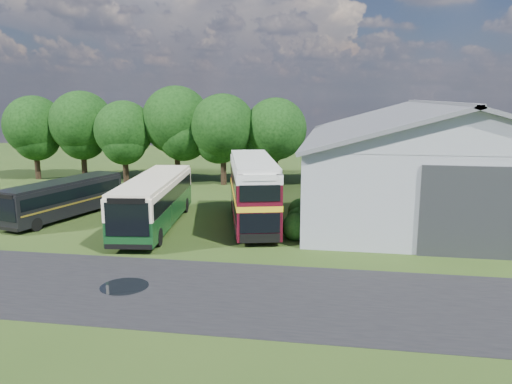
% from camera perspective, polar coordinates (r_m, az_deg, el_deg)
% --- Properties ---
extents(ground, '(120.00, 120.00, 0.00)m').
position_cam_1_polar(ground, '(26.09, -9.07, -8.44)').
color(ground, '#233B13').
rests_on(ground, ground).
extents(asphalt_road, '(60.00, 8.00, 0.02)m').
position_cam_1_polar(asphalt_road, '(22.61, -4.12, -11.44)').
color(asphalt_road, black).
rests_on(asphalt_road, ground).
extents(puddle, '(2.20, 2.20, 0.01)m').
position_cam_1_polar(puddle, '(24.00, -14.81, -10.43)').
color(puddle, black).
rests_on(puddle, ground).
extents(storage_shed, '(18.80, 24.80, 8.15)m').
position_cam_1_polar(storage_shed, '(40.17, 19.42, 4.00)').
color(storage_shed, gray).
rests_on(storage_shed, ground).
extents(tree_far_left, '(6.12, 6.12, 8.64)m').
position_cam_1_polar(tree_far_left, '(56.61, -24.02, 6.94)').
color(tree_far_left, black).
rests_on(tree_far_left, ground).
extents(tree_left_a, '(6.46, 6.46, 9.12)m').
position_cam_1_polar(tree_left_a, '(54.47, -19.32, 7.48)').
color(tree_left_a, black).
rests_on(tree_left_a, ground).
extents(tree_left_b, '(5.78, 5.78, 8.16)m').
position_cam_1_polar(tree_left_b, '(51.39, -14.87, 6.86)').
color(tree_left_b, black).
rests_on(tree_left_b, ground).
extents(tree_mid, '(6.80, 6.80, 9.60)m').
position_cam_1_polar(tree_mid, '(50.74, -9.10, 8.09)').
color(tree_mid, black).
rests_on(tree_mid, ground).
extents(tree_right_a, '(6.26, 6.26, 8.83)m').
position_cam_1_polar(tree_right_a, '(48.46, -3.79, 7.48)').
color(tree_right_a, black).
rests_on(tree_right_a, ground).
extents(tree_right_b, '(5.98, 5.98, 8.45)m').
position_cam_1_polar(tree_right_b, '(48.38, 2.25, 7.20)').
color(tree_right_b, black).
rests_on(tree_right_b, ground).
extents(shrub_front, '(1.70, 1.70, 1.70)m').
position_cam_1_polar(shrub_front, '(30.64, 4.57, -5.38)').
color(shrub_front, '#194714').
rests_on(shrub_front, ground).
extents(shrub_mid, '(1.60, 1.60, 1.60)m').
position_cam_1_polar(shrub_mid, '(32.56, 4.87, -4.40)').
color(shrub_mid, '#194714').
rests_on(shrub_mid, ground).
extents(shrub_back, '(1.80, 1.80, 1.80)m').
position_cam_1_polar(shrub_back, '(34.49, 5.13, -3.53)').
color(shrub_back, '#194714').
rests_on(shrub_back, ground).
extents(bus_green_single, '(4.20, 12.36, 3.34)m').
position_cam_1_polar(bus_green_single, '(33.55, -11.53, -1.00)').
color(bus_green_single, black).
rests_on(bus_green_single, ground).
extents(bus_maroon_double, '(5.15, 10.91, 4.54)m').
position_cam_1_polar(bus_maroon_double, '(33.34, -0.35, 0.01)').
color(bus_maroon_double, black).
rests_on(bus_maroon_double, ground).
extents(bus_dark_single, '(4.76, 10.07, 2.71)m').
position_cam_1_polar(bus_dark_single, '(37.96, -21.11, -0.66)').
color(bus_dark_single, black).
rests_on(bus_dark_single, ground).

